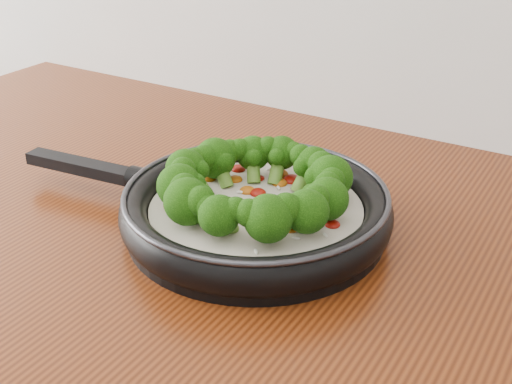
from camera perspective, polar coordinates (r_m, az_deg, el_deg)
The scene contains 1 object.
skillet at distance 0.75m, azimuth -0.23°, elevation -0.98°, with size 0.50×0.34×0.09m.
Camera 1 is at (0.28, 0.54, 1.29)m, focal length 46.75 mm.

